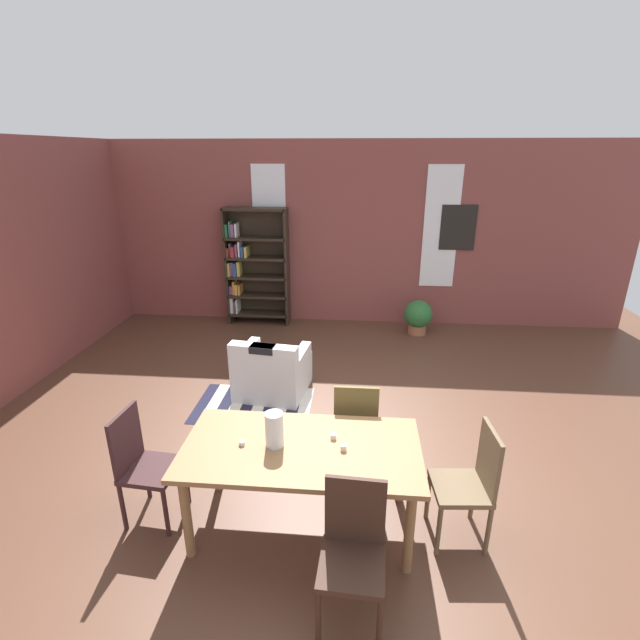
{
  "coord_description": "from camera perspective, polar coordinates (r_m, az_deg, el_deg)",
  "views": [
    {
      "loc": [
        0.1,
        -3.7,
        2.81
      ],
      "look_at": [
        -0.35,
        1.39,
        0.91
      ],
      "focal_mm": 25.58,
      "sensor_mm": 36.0,
      "label": 1
    }
  ],
  "objects": [
    {
      "name": "ground_plane",
      "position": [
        4.64,
        2.89,
        -16.86
      ],
      "size": [
        10.39,
        10.39,
        0.0
      ],
      "primitive_type": "plane",
      "color": "brown"
    },
    {
      "name": "dining_chair_head_left",
      "position": [
        4.0,
        -21.32,
        -16.25
      ],
      "size": [
        0.43,
        0.43,
        0.95
      ],
      "color": "#381F20",
      "rests_on": "ground"
    },
    {
      "name": "armchair_white",
      "position": [
        5.62,
        -6.05,
        -6.5
      ],
      "size": [
        0.9,
        0.9,
        0.75
      ],
      "color": "silver",
      "rests_on": "ground"
    },
    {
      "name": "window_pane_0",
      "position": [
        7.78,
        -6.3,
        11.68
      ],
      "size": [
        0.55,
        0.02,
        1.95
      ],
      "primitive_type": "cube",
      "color": "white"
    },
    {
      "name": "dining_table",
      "position": [
        3.57,
        -2.34,
        -16.64
      ],
      "size": [
        1.78,
        0.91,
        0.74
      ],
      "color": "olive",
      "rests_on": "ground"
    },
    {
      "name": "striped_rug",
      "position": [
        5.51,
        -8.31,
        -10.47
      ],
      "size": [
        1.34,
        0.91,
        0.01
      ],
      "color": "#1E1E33",
      "rests_on": "ground"
    },
    {
      "name": "tealight_candle_1",
      "position": [
        3.57,
        -9.75,
        -14.93
      ],
      "size": [
        0.04,
        0.04,
        0.03
      ],
      "primitive_type": "cylinder",
      "color": "silver",
      "rests_on": "dining_table"
    },
    {
      "name": "tealight_candle_0",
      "position": [
        3.47,
        2.95,
        -15.66
      ],
      "size": [
        0.04,
        0.04,
        0.04
      ],
      "primitive_type": "cylinder",
      "color": "silver",
      "rests_on": "dining_table"
    },
    {
      "name": "dining_chair_far_right",
      "position": [
        4.19,
        4.46,
        -12.9
      ],
      "size": [
        0.4,
        0.4,
        0.95
      ],
      "color": "brown",
      "rests_on": "ground"
    },
    {
      "name": "window_pane_1",
      "position": [
        7.75,
        14.86,
        11.09
      ],
      "size": [
        0.55,
        0.02,
        1.95
      ],
      "primitive_type": "cube",
      "color": "white"
    },
    {
      "name": "tealight_candle_2",
      "position": [
        3.58,
        1.69,
        -14.35
      ],
      "size": [
        0.04,
        0.04,
        0.04
      ],
      "primitive_type": "cylinder",
      "color": "silver",
      "rests_on": "dining_table"
    },
    {
      "name": "bookshelf_tall",
      "position": [
        7.79,
        -8.4,
        6.65
      ],
      "size": [
        1.05,
        0.32,
        1.96
      ],
      "color": "#2D2319",
      "rests_on": "ground"
    },
    {
      "name": "back_wall_brick",
      "position": [
        7.73,
        4.25,
        10.56
      ],
      "size": [
        8.99,
        0.12,
        3.0
      ],
      "primitive_type": "cube",
      "color": "brown",
      "rests_on": "ground"
    },
    {
      "name": "dining_chair_near_right",
      "position": [
        3.14,
        4.16,
        -26.62
      ],
      "size": [
        0.42,
        0.42,
        0.95
      ],
      "color": "#3B241A",
      "rests_on": "ground"
    },
    {
      "name": "vase_on_table",
      "position": [
        3.47,
        -5.74,
        -13.47
      ],
      "size": [
        0.14,
        0.14,
        0.27
      ],
      "primitive_type": "cylinder",
      "color": "silver",
      "rests_on": "dining_table"
    },
    {
      "name": "dining_chair_head_right",
      "position": [
        3.75,
        18.34,
        -18.59
      ],
      "size": [
        0.43,
        0.43,
        0.95
      ],
      "color": "brown",
      "rests_on": "ground"
    },
    {
      "name": "framed_picture",
      "position": [
        7.79,
        16.88,
        11.0
      ],
      "size": [
        0.56,
        0.03,
        0.72
      ],
      "primitive_type": "cube",
      "color": "black"
    },
    {
      "name": "potted_plant_by_shelf",
      "position": [
        7.54,
        12.17,
        0.52
      ],
      "size": [
        0.45,
        0.45,
        0.56
      ],
      "color": "#9E6042",
      "rests_on": "ground"
    }
  ]
}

